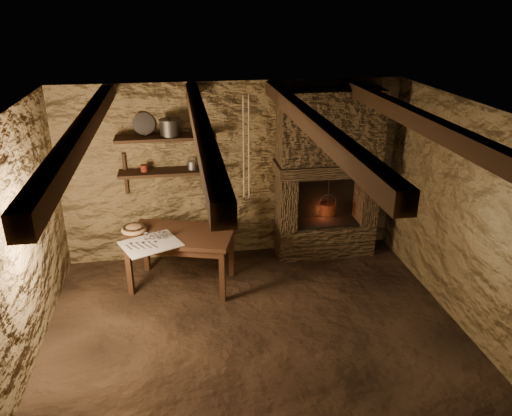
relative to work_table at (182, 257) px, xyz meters
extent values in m
plane|color=black|center=(0.75, -1.21, -0.39)|extent=(4.50, 4.50, 0.00)
cube|color=brown|center=(0.75, 0.79, 0.81)|extent=(4.50, 0.04, 2.40)
cube|color=brown|center=(0.75, -3.21, 0.81)|extent=(4.50, 0.04, 2.40)
cube|color=brown|center=(-1.50, -1.21, 0.81)|extent=(0.04, 4.00, 2.40)
cube|color=brown|center=(3.00, -1.21, 0.81)|extent=(0.04, 4.00, 2.40)
cube|color=black|center=(0.75, -1.21, 2.01)|extent=(4.50, 4.00, 0.04)
cube|color=black|center=(-0.75, -1.21, 1.92)|extent=(0.14, 3.95, 0.16)
cube|color=black|center=(0.25, -1.21, 1.92)|extent=(0.14, 3.95, 0.16)
cube|color=black|center=(1.25, -1.21, 1.92)|extent=(0.14, 3.95, 0.16)
cube|color=black|center=(2.25, -1.21, 1.92)|extent=(0.14, 3.95, 0.16)
cube|color=black|center=(-0.10, 0.63, 0.91)|extent=(1.25, 0.30, 0.04)
cube|color=black|center=(-0.10, 0.63, 1.36)|extent=(1.25, 0.30, 0.04)
cube|color=#3A2C1D|center=(2.00, 0.55, -0.16)|extent=(1.35, 0.45, 0.45)
cube|color=#3A2C1D|center=(1.43, 0.55, 0.44)|extent=(0.23, 0.45, 0.75)
cube|color=#3A2C1D|center=(2.56, 0.55, 0.44)|extent=(0.23, 0.45, 0.75)
cube|color=#3A2C1D|center=(2.00, 0.52, 0.89)|extent=(1.43, 0.51, 0.16)
cube|color=#3A2C1D|center=(2.00, 0.55, 1.44)|extent=(1.35, 0.45, 0.94)
cube|color=black|center=(2.00, 0.75, 0.44)|extent=(0.90, 0.06, 0.75)
cube|color=black|center=(0.00, 0.00, 0.31)|extent=(1.42, 1.05, 0.05)
cube|color=black|center=(0.00, 0.00, 0.22)|extent=(1.28, 0.92, 0.09)
cube|color=beige|center=(-0.34, -0.25, 0.34)|extent=(0.79, 0.72, 0.01)
cylinder|color=olive|center=(0.52, 0.28, 0.44)|extent=(0.19, 0.19, 0.22)
torus|color=olive|center=(0.59, 0.28, 0.46)|extent=(0.02, 0.12, 0.12)
ellipsoid|color=#A17246|center=(-0.55, 0.11, 0.37)|extent=(0.31, 0.31, 0.11)
cylinder|color=#2B2926|center=(-0.04, 0.63, 1.48)|extent=(0.32, 0.32, 0.19)
cylinder|color=gray|center=(-0.36, 0.73, 1.52)|extent=(0.30, 0.20, 0.28)
cylinder|color=#5E1C12|center=(-0.40, 0.63, 0.98)|extent=(0.10, 0.10, 0.09)
cylinder|color=maroon|center=(2.01, 0.51, 0.31)|extent=(0.22, 0.22, 0.15)
torus|color=#2B2926|center=(2.01, 0.51, 0.40)|extent=(0.24, 0.02, 0.24)
cylinder|color=#2B2926|center=(2.01, 0.51, 0.55)|extent=(0.01, 0.01, 0.44)
camera|label=1|loc=(0.03, -5.53, 2.96)|focal=35.00mm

